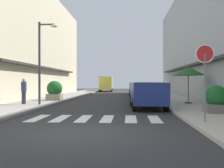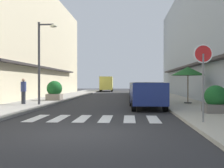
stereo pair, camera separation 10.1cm
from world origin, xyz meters
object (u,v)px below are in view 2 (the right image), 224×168
at_px(planter_corner, 216,100).
at_px(planter_midblock, 54,91).
at_px(parked_car_mid, 142,89).
at_px(parked_car_distant, 137,87).
at_px(parked_car_far, 139,88).
at_px(pedestrian_walking_near, 23,90).
at_px(parked_car_near, 147,92).
at_px(round_street_sign, 203,62).
at_px(cafe_umbrella, 188,71).
at_px(delivery_van, 107,83).
at_px(street_lamp, 42,54).

xyz_separation_m(planter_corner, planter_midblock, (-9.56, 7.86, 0.14)).
xyz_separation_m(parked_car_mid, parked_car_distant, (-0.00, 11.96, -0.00)).
relative_size(parked_car_far, pedestrian_walking_near, 2.45).
distance_m(parked_car_near, parked_car_distant, 17.58).
distance_m(round_street_sign, planter_corner, 3.53).
height_order(parked_car_far, pedestrian_walking_near, pedestrian_walking_near).
bearing_deg(cafe_umbrella, pedestrian_walking_near, -173.43).
height_order(parked_car_distant, pedestrian_walking_near, pedestrian_walking_near).
distance_m(delivery_van, street_lamp, 26.98).
height_order(cafe_umbrella, planter_corner, cafe_umbrella).
relative_size(street_lamp, cafe_umbrella, 2.13).
bearing_deg(parked_car_near, street_lamp, 170.35).
bearing_deg(delivery_van, parked_car_mid, -78.29).
bearing_deg(parked_car_near, parked_car_mid, 90.00).
height_order(street_lamp, pedestrian_walking_near, street_lamp).
bearing_deg(planter_corner, delivery_van, 103.76).
bearing_deg(cafe_umbrella, round_street_sign, -98.67).
height_order(parked_car_near, planter_corner, parked_car_near).
height_order(street_lamp, planter_midblock, street_lamp).
xyz_separation_m(parked_car_near, cafe_umbrella, (2.81, 2.61, 1.27)).
height_order(parked_car_mid, planter_corner, parked_car_mid).
bearing_deg(parked_car_mid, parked_car_distant, 90.00).
relative_size(cafe_umbrella, pedestrian_walking_near, 1.46).
bearing_deg(planter_corner, parked_car_near, 136.48).
bearing_deg(round_street_sign, street_lamp, 139.29).
xyz_separation_m(round_street_sign, pedestrian_walking_near, (-9.14, 7.08, -1.19)).
distance_m(parked_car_far, parked_car_distant, 6.04).
bearing_deg(delivery_van, street_lamp, -93.53).
bearing_deg(pedestrian_walking_near, parked_car_far, 110.14).
height_order(delivery_van, round_street_sign, round_street_sign).
height_order(parked_car_mid, parked_car_far, same).
bearing_deg(cafe_umbrella, parked_car_far, 107.46).
distance_m(parked_car_distant, round_street_sign, 23.34).
xyz_separation_m(delivery_van, pedestrian_walking_near, (-2.97, -26.52, -0.44)).
xyz_separation_m(parked_car_distant, planter_corner, (2.89, -20.33, -0.22)).
relative_size(parked_car_near, parked_car_mid, 1.03).
xyz_separation_m(parked_car_mid, cafe_umbrella, (2.81, -3.01, 1.27)).
bearing_deg(parked_car_distant, cafe_umbrella, -79.36).
xyz_separation_m(parked_car_far, round_street_sign, (1.55, -17.22, 1.23)).
distance_m(delivery_van, pedestrian_walking_near, 26.69).
height_order(cafe_umbrella, pedestrian_walking_near, cafe_umbrella).
height_order(delivery_van, planter_corner, delivery_van).
xyz_separation_m(delivery_van, cafe_umbrella, (7.44, -25.33, 0.78)).
distance_m(street_lamp, planter_midblock, 4.71).
relative_size(delivery_van, pedestrian_walking_near, 3.40).
bearing_deg(round_street_sign, parked_car_near, 105.29).
distance_m(round_street_sign, pedestrian_walking_near, 11.63).
xyz_separation_m(delivery_van, round_street_sign, (6.17, -33.61, 0.75)).
xyz_separation_m(parked_car_distant, delivery_van, (-4.62, 10.35, 0.49)).
bearing_deg(parked_car_far, planter_midblock, -136.04).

